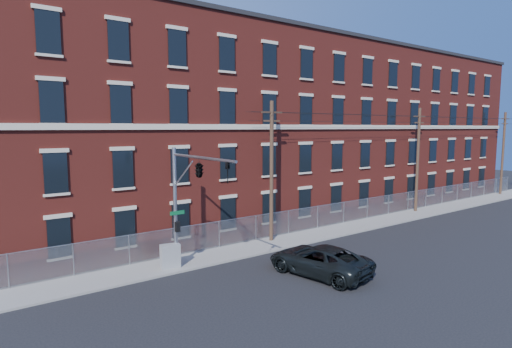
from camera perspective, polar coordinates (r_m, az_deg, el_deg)
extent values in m
plane|color=black|center=(25.14, 6.52, -12.78)|extent=(140.00, 140.00, 0.00)
cube|color=gray|center=(36.90, 15.10, -6.63)|extent=(65.00, 3.00, 0.12)
cube|color=maroon|center=(42.19, 5.82, 6.04)|extent=(55.00, 14.00, 16.00)
cube|color=black|center=(42.92, 5.95, 16.99)|extent=(55.30, 14.30, 0.30)
cube|color=beige|center=(37.21, 13.16, 6.33)|extent=(55.00, 0.18, 0.35)
cube|color=black|center=(25.48, -25.51, -7.95)|extent=(1.20, 0.10, 2.20)
cube|color=black|center=(24.88, -25.90, 0.12)|extent=(1.20, 0.10, 2.20)
cube|color=black|center=(24.79, -26.34, 8.88)|extent=(1.20, 0.10, 2.20)
cube|color=black|center=(25.25, -26.76, 17.06)|extent=(1.20, 0.10, 2.20)
cube|color=black|center=(26.35, -17.59, -7.16)|extent=(1.20, 0.10, 2.20)
cube|color=black|center=(25.76, -17.86, 0.65)|extent=(1.20, 0.10, 2.20)
cube|color=black|center=(25.68, -18.16, 9.12)|extent=(1.20, 0.10, 2.20)
cube|color=black|center=(26.12, -18.44, 17.02)|extent=(1.20, 0.10, 2.20)
cube|color=black|center=(27.68, -10.34, -6.31)|extent=(1.20, 0.10, 2.20)
cube|color=black|center=(27.12, -10.49, 1.13)|extent=(1.20, 0.10, 2.20)
cube|color=black|center=(27.04, -10.65, 9.17)|extent=(1.20, 0.10, 2.20)
cube|color=black|center=(27.46, -10.82, 16.69)|extent=(1.20, 0.10, 2.20)
cube|color=black|center=(29.41, -3.86, -5.47)|extent=(1.20, 0.10, 2.20)
cube|color=black|center=(28.88, -3.91, 1.54)|extent=(1.20, 0.10, 2.20)
cube|color=black|center=(28.81, -3.97, 9.09)|extent=(1.20, 0.10, 2.20)
cube|color=black|center=(29.20, -4.03, 16.16)|extent=(1.20, 0.10, 2.20)
cube|color=black|center=(31.47, 1.82, -4.67)|extent=(1.20, 0.10, 2.20)
cube|color=black|center=(30.98, 1.84, 1.88)|extent=(1.20, 0.10, 2.20)
cube|color=black|center=(30.91, 1.87, 8.92)|extent=(1.20, 0.10, 2.20)
cube|color=black|center=(31.28, 1.89, 15.52)|extent=(1.20, 0.10, 2.20)
cube|color=black|center=(33.81, 6.74, -3.94)|extent=(1.20, 0.10, 2.20)
cube|color=black|center=(33.35, 6.82, 2.16)|extent=(1.20, 0.10, 2.20)
cube|color=black|center=(33.29, 6.91, 8.69)|extent=(1.20, 0.10, 2.20)
cube|color=black|center=(33.63, 7.00, 14.83)|extent=(1.20, 0.10, 2.20)
cube|color=black|center=(36.36, 11.00, -3.28)|extent=(1.20, 0.10, 2.20)
cube|color=black|center=(35.94, 11.12, 2.39)|extent=(1.20, 0.10, 2.20)
cube|color=black|center=(35.88, 11.25, 8.45)|extent=(1.20, 0.10, 2.20)
cube|color=black|center=(36.20, 11.38, 14.15)|extent=(1.20, 0.10, 2.20)
cube|color=black|center=(39.10, 14.67, -2.70)|extent=(1.20, 0.10, 2.20)
cube|color=black|center=(38.70, 14.82, 2.57)|extent=(1.20, 0.10, 2.20)
cube|color=black|center=(38.65, 14.98, 8.20)|extent=(1.20, 0.10, 2.20)
cube|color=black|center=(38.94, 15.14, 13.50)|extent=(1.20, 0.10, 2.20)
cube|color=black|center=(41.97, 17.85, -2.18)|extent=(1.20, 0.10, 2.20)
cube|color=black|center=(41.61, 18.02, 2.72)|extent=(1.20, 0.10, 2.20)
cube|color=black|center=(41.56, 18.20, 7.96)|extent=(1.20, 0.10, 2.20)
cube|color=black|center=(41.83, 18.38, 12.89)|extent=(1.20, 0.10, 2.20)
cube|color=black|center=(44.96, 20.61, -1.73)|extent=(1.20, 0.10, 2.20)
cube|color=black|center=(44.62, 20.79, 2.85)|extent=(1.20, 0.10, 2.20)
cube|color=black|center=(44.58, 20.99, 7.73)|extent=(1.20, 0.10, 2.20)
cube|color=black|center=(44.83, 21.18, 12.33)|extent=(1.20, 0.10, 2.20)
cube|color=black|center=(48.05, 23.02, -1.33)|extent=(1.20, 0.10, 2.20)
cube|color=black|center=(47.73, 23.21, 2.95)|extent=(1.20, 0.10, 2.20)
cube|color=black|center=(47.69, 23.42, 7.51)|extent=(1.20, 0.10, 2.20)
cube|color=black|center=(47.92, 23.61, 11.82)|extent=(1.20, 0.10, 2.20)
cube|color=black|center=(51.21, 25.14, -0.98)|extent=(1.20, 0.10, 2.20)
cube|color=black|center=(50.91, 25.33, 3.04)|extent=(1.20, 0.10, 2.20)
cube|color=black|center=(50.87, 25.54, 7.31)|extent=(1.20, 0.10, 2.20)
cube|color=black|center=(51.09, 25.74, 11.35)|extent=(1.20, 0.10, 2.20)
cube|color=black|center=(54.43, 27.01, -0.67)|extent=(1.20, 0.10, 2.20)
cube|color=black|center=(54.15, 27.20, 3.11)|extent=(1.20, 0.10, 2.20)
cube|color=black|center=(54.11, 27.41, 7.13)|extent=(1.20, 0.10, 2.20)
cube|color=black|center=(54.32, 27.61, 10.92)|extent=(1.20, 0.10, 2.20)
cube|color=black|center=(57.71, 28.67, -0.39)|extent=(1.20, 0.10, 2.20)
cube|color=black|center=(57.45, 28.86, 3.17)|extent=(1.20, 0.10, 2.20)
cube|color=black|center=(57.41, 29.06, 6.96)|extent=(1.20, 0.10, 2.20)
cube|color=black|center=(57.61, 29.26, 10.54)|extent=(1.20, 0.10, 2.20)
cube|color=#A5A8AD|center=(37.51, 13.59, -4.88)|extent=(59.00, 0.02, 1.80)
cylinder|color=#9EA0A5|center=(37.35, 13.63, -3.53)|extent=(59.00, 0.04, 0.04)
cylinder|color=#9EA0A5|center=(24.88, -31.01, -11.41)|extent=(0.06, 0.06, 1.85)
cylinder|color=#9EA0A5|center=(25.28, -23.87, -10.76)|extent=(0.06, 0.06, 1.85)
cylinder|color=#9EA0A5|center=(26.06, -17.09, -9.98)|extent=(0.06, 0.06, 1.85)
cylinder|color=#9EA0A5|center=(27.16, -10.81, -9.13)|extent=(0.06, 0.06, 1.85)
cylinder|color=#9EA0A5|center=(28.57, -5.11, -8.27)|extent=(0.06, 0.06, 1.85)
cylinder|color=#9EA0A5|center=(30.23, -0.01, -7.42)|extent=(0.06, 0.06, 1.85)
cylinder|color=#9EA0A5|center=(32.10, 4.51, -6.62)|extent=(0.06, 0.06, 1.85)
cylinder|color=#9EA0A5|center=(34.15, 8.49, -5.88)|extent=(0.06, 0.06, 1.85)
cylinder|color=#9EA0A5|center=(36.36, 12.00, -5.20)|extent=(0.06, 0.06, 1.85)
cylinder|color=#9EA0A5|center=(38.69, 15.09, -4.58)|extent=(0.06, 0.06, 1.85)
cylinder|color=#9EA0A5|center=(41.12, 17.82, -4.02)|extent=(0.06, 0.06, 1.85)
cylinder|color=#9EA0A5|center=(43.63, 20.24, -3.52)|extent=(0.06, 0.06, 1.85)
cylinder|color=#9EA0A5|center=(46.22, 22.38, -3.07)|extent=(0.06, 0.06, 1.85)
cylinder|color=#9EA0A5|center=(48.87, 24.30, -2.67)|extent=(0.06, 0.06, 1.85)
cylinder|color=#9EA0A5|center=(51.57, 26.01, -2.30)|extent=(0.06, 0.06, 1.85)
cylinder|color=#9EA0A5|center=(54.31, 27.55, -1.97)|extent=(0.06, 0.06, 1.85)
cylinder|color=#9EA0A5|center=(57.09, 28.95, -1.67)|extent=(0.06, 0.06, 1.85)
cylinder|color=#9EA0A5|center=(59.90, 30.21, -1.40)|extent=(0.06, 0.06, 1.85)
cylinder|color=#9EA0A5|center=(62.74, 31.36, -1.15)|extent=(0.06, 0.06, 1.85)
cylinder|color=#9EA0A5|center=(24.60, -11.08, -4.55)|extent=(0.22, 0.22, 7.00)
cylinder|color=#9EA0A5|center=(25.43, -10.92, -11.87)|extent=(0.50, 0.50, 0.40)
cylinder|color=#9EA0A5|center=(21.31, -7.56, 2.25)|extent=(0.14, 6.50, 0.14)
cylinder|color=#9EA0A5|center=(23.22, -9.94, 0.07)|extent=(0.08, 2.18, 1.56)
cube|color=#0C592D|center=(24.55, -10.81, -5.28)|extent=(0.90, 0.03, 0.22)
cube|color=black|center=(24.61, -10.78, -7.16)|extent=(0.25, 0.25, 0.60)
imported|color=black|center=(19.17, -3.90, 0.18)|extent=(0.16, 0.20, 1.00)
imported|color=black|center=(21.58, -7.86, 0.83)|extent=(0.53, 2.48, 1.00)
cylinder|color=#452F22|center=(29.48, 2.16, 0.32)|extent=(0.28, 0.28, 10.00)
cube|color=#452F22|center=(29.34, 2.19, 8.50)|extent=(1.80, 0.12, 0.12)
cube|color=#452F22|center=(29.32, 2.19, 7.33)|extent=(1.40, 0.12, 0.12)
cylinder|color=#452F22|center=(42.96, 21.40, 1.79)|extent=(0.28, 0.28, 10.00)
cube|color=#452F22|center=(42.86, 21.63, 7.40)|extent=(1.80, 0.12, 0.12)
cube|color=#452F22|center=(42.85, 21.59, 6.60)|extent=(1.40, 0.12, 0.12)
cylinder|color=#452F22|center=(58.91, 30.90, 2.46)|extent=(0.28, 0.28, 10.00)
cube|color=#452F22|center=(58.84, 31.14, 6.54)|extent=(1.80, 0.12, 0.12)
cube|color=#452F22|center=(58.83, 31.10, 5.96)|extent=(1.40, 0.12, 0.12)
cylinder|color=black|center=(42.70, 21.97, 7.39)|extent=(40.00, 0.02, 0.02)
cylinder|color=black|center=(43.02, 21.29, 7.41)|extent=(40.00, 0.02, 0.02)
cylinder|color=black|center=(42.85, 21.59, 6.60)|extent=(40.00, 0.02, 0.02)
imported|color=black|center=(24.02, 8.67, -11.64)|extent=(3.87, 6.42, 1.67)
cube|color=gray|center=(25.04, -11.74, -11.01)|extent=(1.17, 0.70, 1.38)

